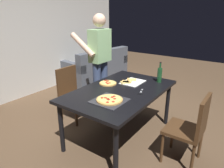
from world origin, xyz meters
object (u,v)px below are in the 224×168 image
Objects in this scene: couch at (97,69)px; wine_bottle at (160,75)px; kitchen_scissors at (141,93)px; dining_table at (121,94)px; pepperoni_pizza_on_tray at (110,100)px; chair_near_camera at (192,126)px; person_serving_pizza at (99,59)px; second_pizza_plain at (108,83)px; chair_far_side at (72,90)px.

couch is 5.67× the size of wine_bottle.
kitchen_scissors is at bearing -129.13° from couch.
pepperoni_pizza_on_tray is (-0.41, -0.10, 0.09)m from dining_table.
person_serving_pizza is at bearing 74.41° from chair_near_camera.
second_pizza_plain is at bearing -136.75° from couch.
chair_far_side is (0.00, 1.99, 0.00)m from chair_near_camera.
person_serving_pizza reaches higher than chair_near_camera.
chair_near_camera and chair_far_side have the same top height.
kitchen_scissors is at bearing -113.05° from person_serving_pizza.
chair_far_side is 4.53× the size of kitchen_scissors.
person_serving_pizza reaches higher than pepperoni_pizza_on_tray.
chair_near_camera is 3.50× the size of second_pizza_plain.
second_pizza_plain is at bearing 38.46° from pepperoni_pizza_on_tray.
kitchen_scissors is 0.77× the size of second_pizza_plain.
pepperoni_pizza_on_tray is 1.92× the size of kitchen_scissors.
couch is 1.98m from person_serving_pizza.
chair_far_side is at bearing 90.00° from chair_near_camera.
couch is (1.89, 1.99, -0.38)m from dining_table.
couch reaches higher than dining_table.
chair_far_side is 2.85× the size of wine_bottle.
wine_bottle is 0.80m from second_pizza_plain.
kitchen_scissors is (0.04, -0.29, 0.08)m from dining_table.
wine_bottle reaches higher than chair_near_camera.
couch is 6.98× the size of second_pizza_plain.
chair_near_camera is 0.50× the size of couch.
wine_bottle is (0.12, -1.08, -0.13)m from person_serving_pizza.
wine_bottle is (0.61, -0.31, 0.19)m from dining_table.
couch is 4.71× the size of pepperoni_pizza_on_tray.
chair_far_side is (0.00, 0.99, -0.17)m from dining_table.
wine_bottle is (1.01, -0.20, 0.10)m from pepperoni_pizza_on_tray.
wine_bottle is (0.61, 0.69, 0.36)m from chair_near_camera.
second_pizza_plain is (-0.53, 0.59, -0.11)m from wine_bottle.
chair_far_side reaches higher than dining_table.
second_pizza_plain reaches higher than dining_table.
second_pizza_plain is (0.08, -0.71, 0.25)m from chair_far_side.
second_pizza_plain is (-0.41, -0.49, -0.24)m from person_serving_pizza.
couch is 1.02× the size of person_serving_pizza.
couch reaches higher than pepperoni_pizza_on_tray.
dining_table is at bearing -133.60° from couch.
person_serving_pizza is 1.28m from pepperoni_pizza_on_tray.
chair_far_side is 2.15m from couch.
couch reaches higher than kitchen_scissors.
chair_near_camera is at bearing -122.41° from couch.
person_serving_pizza is at bearing 57.48° from dining_table.
kitchen_scissors is 0.57m from second_pizza_plain.
kitchen_scissors is at bearing 86.63° from chair_near_camera.
chair_near_camera is at bearing -90.00° from chair_far_side.
second_pizza_plain is (-1.81, -1.70, 0.46)m from couch.
couch is at bearing 57.59° from chair_near_camera.
dining_table is at bearing 90.00° from chair_near_camera.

